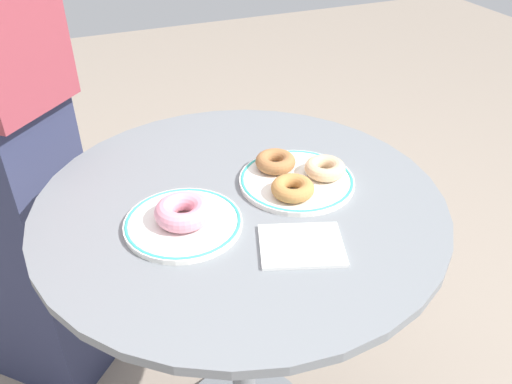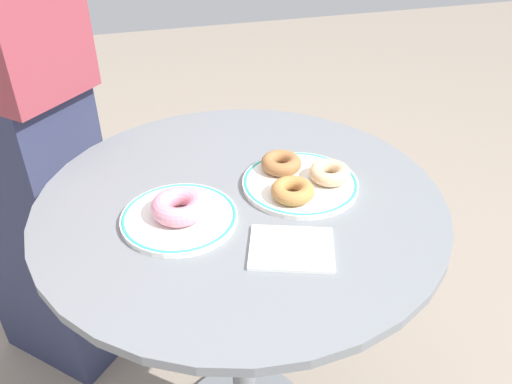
{
  "view_description": "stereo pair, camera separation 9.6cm",
  "coord_description": "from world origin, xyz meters",
  "px_view_note": "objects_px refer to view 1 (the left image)",
  "views": [
    {
      "loc": [
        -0.27,
        -0.75,
        1.3
      ],
      "look_at": [
        0.03,
        -0.01,
        0.76
      ],
      "focal_mm": 36.75,
      "sensor_mm": 36.0,
      "label": 1
    },
    {
      "loc": [
        -0.18,
        -0.78,
        1.3
      ],
      "look_at": [
        0.03,
        -0.01,
        0.76
      ],
      "focal_mm": 36.75,
      "sensor_mm": 36.0,
      "label": 2
    }
  ],
  "objects_px": {
    "donut_cinnamon": "(275,161)",
    "cafe_table": "(242,276)",
    "donut_glazed": "(324,167)",
    "paper_napkin": "(301,245)",
    "plate_left": "(183,223)",
    "plate_right": "(297,180)",
    "donut_pink_frosted": "(183,212)",
    "donut_old_fashioned": "(293,188)"
  },
  "relations": [
    {
      "from": "cafe_table",
      "to": "plate_right",
      "type": "distance_m",
      "value": 0.24
    },
    {
      "from": "cafe_table",
      "to": "paper_napkin",
      "type": "bearing_deg",
      "value": -75.16
    },
    {
      "from": "paper_napkin",
      "to": "donut_cinnamon",
      "type": "bearing_deg",
      "value": 76.71
    },
    {
      "from": "cafe_table",
      "to": "plate_left",
      "type": "relative_size",
      "value": 3.72
    },
    {
      "from": "cafe_table",
      "to": "donut_cinnamon",
      "type": "distance_m",
      "value": 0.25
    },
    {
      "from": "donut_glazed",
      "to": "paper_napkin",
      "type": "xyz_separation_m",
      "value": [
        -0.13,
        -0.17,
        -0.02
      ]
    },
    {
      "from": "donut_pink_frosted",
      "to": "donut_old_fashioned",
      "type": "distance_m",
      "value": 0.21
    },
    {
      "from": "donut_pink_frosted",
      "to": "paper_napkin",
      "type": "height_order",
      "value": "donut_pink_frosted"
    },
    {
      "from": "plate_left",
      "to": "donut_glazed",
      "type": "xyz_separation_m",
      "value": [
        0.3,
        0.04,
        0.02
      ]
    },
    {
      "from": "cafe_table",
      "to": "plate_right",
      "type": "xyz_separation_m",
      "value": [
        0.12,
        0.01,
        0.2
      ]
    },
    {
      "from": "donut_cinnamon",
      "to": "paper_napkin",
      "type": "bearing_deg",
      "value": -103.29
    },
    {
      "from": "donut_pink_frosted",
      "to": "paper_napkin",
      "type": "relative_size",
      "value": 0.72
    },
    {
      "from": "donut_old_fashioned",
      "to": "paper_napkin",
      "type": "bearing_deg",
      "value": -109.07
    },
    {
      "from": "cafe_table",
      "to": "donut_pink_frosted",
      "type": "distance_m",
      "value": 0.26
    },
    {
      "from": "donut_pink_frosted",
      "to": "donut_glazed",
      "type": "xyz_separation_m",
      "value": [
        0.29,
        0.04,
        -0.0
      ]
    },
    {
      "from": "cafe_table",
      "to": "plate_right",
      "type": "relative_size",
      "value": 3.42
    },
    {
      "from": "plate_left",
      "to": "donut_glazed",
      "type": "relative_size",
      "value": 2.56
    },
    {
      "from": "donut_glazed",
      "to": "donut_cinnamon",
      "type": "relative_size",
      "value": 1.0
    },
    {
      "from": "plate_left",
      "to": "donut_old_fashioned",
      "type": "bearing_deg",
      "value": 0.16
    },
    {
      "from": "plate_left",
      "to": "paper_napkin",
      "type": "relative_size",
      "value": 1.5
    },
    {
      "from": "plate_left",
      "to": "paper_napkin",
      "type": "bearing_deg",
      "value": -37.76
    },
    {
      "from": "donut_cinnamon",
      "to": "donut_pink_frosted",
      "type": "bearing_deg",
      "value": -155.58
    },
    {
      "from": "paper_napkin",
      "to": "donut_old_fashioned",
      "type": "bearing_deg",
      "value": 70.93
    },
    {
      "from": "donut_pink_frosted",
      "to": "donut_cinnamon",
      "type": "bearing_deg",
      "value": 24.42
    },
    {
      "from": "paper_napkin",
      "to": "donut_pink_frosted",
      "type": "bearing_deg",
      "value": 141.66
    },
    {
      "from": "plate_right",
      "to": "donut_glazed",
      "type": "distance_m",
      "value": 0.06
    },
    {
      "from": "donut_glazed",
      "to": "donut_cinnamon",
      "type": "bearing_deg",
      "value": 145.08
    },
    {
      "from": "donut_pink_frosted",
      "to": "donut_old_fashioned",
      "type": "bearing_deg",
      "value": -0.09
    },
    {
      "from": "donut_glazed",
      "to": "donut_old_fashioned",
      "type": "height_order",
      "value": "same"
    },
    {
      "from": "plate_left",
      "to": "plate_right",
      "type": "bearing_deg",
      "value": 11.11
    },
    {
      "from": "donut_pink_frosted",
      "to": "donut_old_fashioned",
      "type": "xyz_separation_m",
      "value": [
        0.21,
        -0.0,
        -0.0
      ]
    },
    {
      "from": "donut_cinnamon",
      "to": "cafe_table",
      "type": "bearing_deg",
      "value": -148.76
    },
    {
      "from": "donut_cinnamon",
      "to": "paper_napkin",
      "type": "xyz_separation_m",
      "value": [
        -0.05,
        -0.23,
        -0.02
      ]
    },
    {
      "from": "donut_pink_frosted",
      "to": "donut_glazed",
      "type": "distance_m",
      "value": 0.3
    },
    {
      "from": "cafe_table",
      "to": "donut_old_fashioned",
      "type": "bearing_deg",
      "value": -23.8
    },
    {
      "from": "plate_left",
      "to": "donut_pink_frosted",
      "type": "bearing_deg",
      "value": 22.77
    },
    {
      "from": "donut_pink_frosted",
      "to": "donut_old_fashioned",
      "type": "height_order",
      "value": "donut_pink_frosted"
    },
    {
      "from": "plate_left",
      "to": "plate_right",
      "type": "xyz_separation_m",
      "value": [
        0.24,
        0.05,
        0.0
      ]
    },
    {
      "from": "donut_cinnamon",
      "to": "plate_right",
      "type": "bearing_deg",
      "value": -66.48
    },
    {
      "from": "donut_glazed",
      "to": "paper_napkin",
      "type": "distance_m",
      "value": 0.22
    },
    {
      "from": "donut_glazed",
      "to": "paper_napkin",
      "type": "relative_size",
      "value": 0.58
    },
    {
      "from": "donut_pink_frosted",
      "to": "donut_cinnamon",
      "type": "height_order",
      "value": "donut_pink_frosted"
    }
  ]
}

